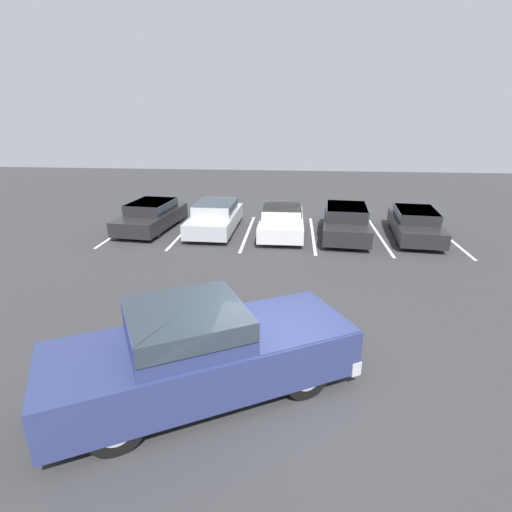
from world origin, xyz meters
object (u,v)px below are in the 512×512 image
Objects in this scene: pickup_truck at (204,350)px; parked_sedan_a at (151,215)px; parked_sedan_b at (215,216)px; parked_sedan_e at (415,223)px; parked_sedan_d at (346,220)px; parked_sedan_c at (282,219)px.

parked_sedan_a is at bearing 85.60° from pickup_truck.
parked_sedan_b is (-1.85, 10.62, -0.20)m from pickup_truck.
parked_sedan_e is (8.43, -0.15, -0.05)m from parked_sedan_b.
pickup_truck is at bearing 10.96° from parked_sedan_b.
pickup_truck is at bearing -15.00° from parked_sedan_d.
parked_sedan_b is (2.88, -0.06, 0.02)m from parked_sedan_a.
parked_sedan_b is 1.03× the size of parked_sedan_c.
parked_sedan_b is at bearing 94.40° from parked_sedan_a.
parked_sedan_a is at bearing -85.26° from parked_sedan_e.
parked_sedan_d is (5.58, -0.26, 0.01)m from parked_sedan_b.
parked_sedan_a is 11.31m from parked_sedan_e.
parked_sedan_c is 5.53m from parked_sedan_e.
parked_sedan_d is (2.68, -0.08, 0.05)m from parked_sedan_c.
parked_sedan_d is (3.73, 10.36, -0.20)m from pickup_truck.
parked_sedan_d reaches higher than parked_sedan_b.
parked_sedan_d is (8.46, -0.32, 0.03)m from parked_sedan_a.
pickup_truck is at bearing -6.09° from parked_sedan_c.
parked_sedan_a is at bearing -92.71° from parked_sedan_c.
parked_sedan_b is 8.43m from parked_sedan_e.
pickup_truck reaches higher than parked_sedan_e.
parked_sedan_b reaches higher than parked_sedan_c.
parked_sedan_b is 0.96× the size of parked_sedan_e.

